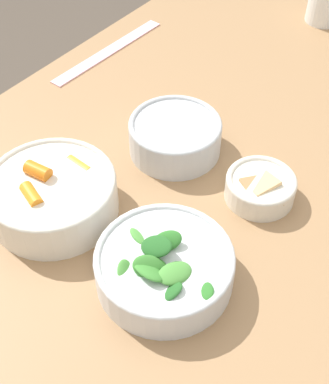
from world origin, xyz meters
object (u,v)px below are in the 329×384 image
object	(u,v)px
bowl_beans_hotdog	(176,136)
bowl_carrots	(52,194)
bowl_cookies	(260,187)
ruler	(109,51)
bowl_greens	(164,266)
cup	(327,2)

from	to	relation	value
bowl_beans_hotdog	bowl_carrots	bearing A→B (deg)	163.70
bowl_carrots	bowl_beans_hotdog	distance (m)	0.24
bowl_beans_hotdog	bowl_cookies	bearing A→B (deg)	-94.17
bowl_cookies	ruler	distance (m)	0.51
bowl_beans_hotdog	bowl_greens	bearing A→B (deg)	-147.35
bowl_carrots	bowl_greens	xyz separation A→B (m)	(-0.00, -0.22, -0.01)
bowl_carrots	bowl_greens	size ratio (longest dim) A/B	1.03
bowl_beans_hotdog	cup	world-z (taller)	cup
bowl_beans_hotdog	bowl_cookies	size ratio (longest dim) A/B	1.42
bowl_beans_hotdog	ruler	world-z (taller)	bowl_beans_hotdog
bowl_cookies	cup	bearing A→B (deg)	15.62
bowl_greens	bowl_cookies	size ratio (longest dim) A/B	1.72
bowl_carrots	bowl_beans_hotdog	xyz separation A→B (m)	(0.23, -0.07, -0.01)
bowl_greens	cup	distance (m)	0.81
bowl_cookies	cup	distance (m)	0.60
bowl_carrots	cup	xyz separation A→B (m)	(0.80, -0.08, 0.01)
bowl_cookies	cup	world-z (taller)	cup
ruler	bowl_carrots	bearing A→B (deg)	-149.58
cup	bowl_beans_hotdog	bearing A→B (deg)	178.76
bowl_greens	ruler	world-z (taller)	bowl_greens
bowl_beans_hotdog	ruler	distance (m)	0.34
bowl_carrots	ruler	xyz separation A→B (m)	(0.40, 0.23, -0.04)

